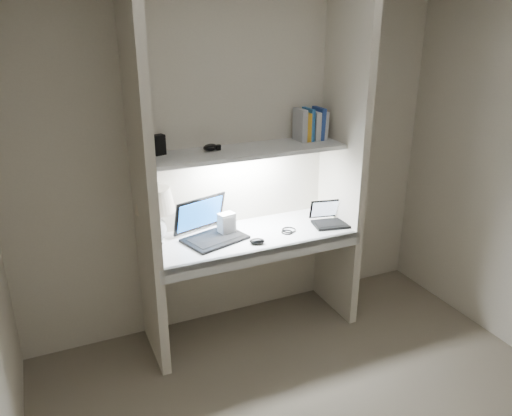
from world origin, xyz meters
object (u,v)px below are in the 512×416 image
laptop_main (209,229)px  laptop_netbook (329,218)px  book_row (310,125)px  speaker (227,224)px  table_lamp (155,206)px

laptop_main → laptop_netbook: size_ratio=1.66×
book_row → laptop_main: bearing=-173.7°
speaker → book_row: size_ratio=0.68×
laptop_main → book_row: size_ratio=2.12×
table_lamp → laptop_main: size_ratio=0.80×
table_lamp → laptop_netbook: bearing=-8.4°
table_lamp → book_row: (1.18, 0.03, 0.44)m
table_lamp → laptop_netbook: 1.28m
speaker → laptop_main: bearing=167.9°
book_row → speaker: bearing=-172.7°
laptop_netbook → book_row: 0.70m
laptop_main → book_row: book_row is taller
table_lamp → laptop_netbook: (1.25, -0.18, -0.23)m
laptop_netbook → book_row: size_ratio=1.28×
laptop_netbook → book_row: book_row is taller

